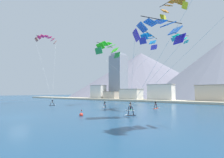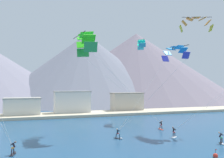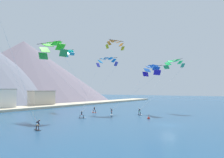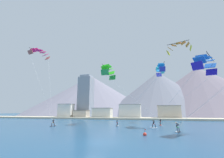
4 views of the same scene
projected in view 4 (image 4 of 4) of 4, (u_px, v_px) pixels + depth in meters
name	position (u px, v px, depth m)	size (l,w,h in m)	color
ground_plane	(95.00, 142.00, 17.72)	(400.00, 400.00, 0.00)	navy
kitesurfer_near_lead	(177.00, 129.00, 25.81)	(1.24, 1.70, 1.74)	black
kitesurfer_near_trail	(160.00, 123.00, 38.72)	(0.60, 1.77, 1.74)	#E54C33
kitesurfer_mid_center	(54.00, 124.00, 36.12)	(0.82, 1.78, 1.69)	black
kitesurfer_far_left	(117.00, 124.00, 36.27)	(1.00, 1.77, 1.64)	black
kitesurfer_far_right	(153.00, 126.00, 32.29)	(1.63, 1.37, 1.75)	white
parafoil_kite_near_trail	(108.00, 71.00, 45.80)	(15.47, 8.11, 15.80)	green
parafoil_kite_mid_center	(40.00, 53.00, 43.73)	(9.16, 6.52, 19.81)	#B85346
parafoil_kite_far_left	(160.00, 69.00, 37.62)	(11.73, 6.33, 13.73)	#3234AC
parafoil_kite_far_right	(205.00, 63.00, 26.10)	(11.71, 10.05, 11.65)	#271AAC
parafoil_kite_distant_high_outer	(179.00, 46.00, 38.11)	(5.88, 3.57, 2.66)	#AEB116
parafoil_kite_distant_low_drift	(160.00, 69.00, 52.93)	(3.39, 5.55, 1.97)	teal
race_marker_buoy	(145.00, 134.00, 22.46)	(0.56, 0.56, 1.02)	red
shoreline_strip	(135.00, 118.00, 65.73)	(180.00, 10.00, 0.70)	beige
shore_building_harbour_front	(66.00, 111.00, 75.76)	(7.54, 4.25, 7.11)	silver
shore_building_promenade_mid	(102.00, 113.00, 71.08)	(9.21, 5.58, 5.03)	silver
shore_building_quay_east	(169.00, 112.00, 65.82)	(9.87, 4.26, 6.00)	beige
shore_building_quay_west	(130.00, 111.00, 68.85)	(10.12, 4.17, 6.64)	silver
shore_building_old_town	(81.00, 114.00, 73.91)	(7.04, 5.07, 4.01)	#B7AD9E
highrise_tower	(86.00, 96.00, 81.84)	(7.00, 7.00, 23.05)	gray
mountain_peak_west_ridge	(91.00, 95.00, 141.36)	(117.63, 117.63, 36.22)	slate
mountain_peak_central_summit	(159.00, 94.00, 116.13)	(88.16, 88.16, 33.62)	slate
mountain_peak_east_shoulder	(199.00, 91.00, 115.55)	(108.54, 108.54, 37.36)	slate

